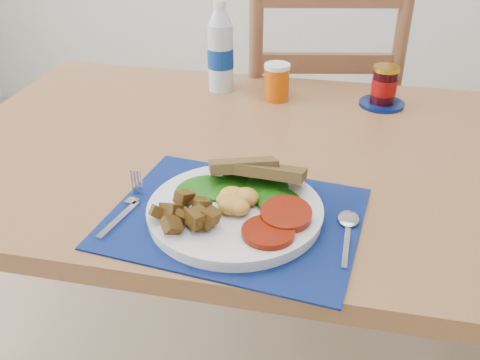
{
  "coord_description": "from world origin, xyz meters",
  "views": [
    {
      "loc": [
        0.17,
        -0.82,
        1.28
      ],
      "look_at": [
        0.0,
        -0.04,
        0.8
      ],
      "focal_mm": 40.0,
      "sensor_mm": 36.0,
      "label": 1
    }
  ],
  "objects_px": {
    "water_bottle": "(220,52)",
    "juice_glass": "(277,83)",
    "breakfast_plate": "(231,207)",
    "chair_far": "(317,101)",
    "jam_on_saucer": "(384,89)"
  },
  "relations": [
    {
      "from": "chair_far",
      "to": "water_bottle",
      "type": "bearing_deg",
      "value": 37.93
    },
    {
      "from": "chair_far",
      "to": "water_bottle",
      "type": "height_order",
      "value": "chair_far"
    },
    {
      "from": "chair_far",
      "to": "juice_glass",
      "type": "xyz_separation_m",
      "value": [
        -0.09,
        -0.33,
        0.17
      ]
    },
    {
      "from": "breakfast_plate",
      "to": "juice_glass",
      "type": "height_order",
      "value": "juice_glass"
    },
    {
      "from": "chair_far",
      "to": "jam_on_saucer",
      "type": "bearing_deg",
      "value": 108.8
    },
    {
      "from": "breakfast_plate",
      "to": "jam_on_saucer",
      "type": "height_order",
      "value": "jam_on_saucer"
    },
    {
      "from": "chair_far",
      "to": "juice_glass",
      "type": "bearing_deg",
      "value": 63.62
    },
    {
      "from": "breakfast_plate",
      "to": "chair_far",
      "type": "bearing_deg",
      "value": 74.64
    },
    {
      "from": "water_bottle",
      "to": "chair_far",
      "type": "bearing_deg",
      "value": 49.47
    },
    {
      "from": "breakfast_plate",
      "to": "water_bottle",
      "type": "height_order",
      "value": "water_bottle"
    },
    {
      "from": "water_bottle",
      "to": "juice_glass",
      "type": "distance_m",
      "value": 0.17
    },
    {
      "from": "water_bottle",
      "to": "juice_glass",
      "type": "bearing_deg",
      "value": -14.57
    },
    {
      "from": "chair_far",
      "to": "jam_on_saucer",
      "type": "xyz_separation_m",
      "value": [
        0.18,
        -0.31,
        0.17
      ]
    },
    {
      "from": "chair_far",
      "to": "water_bottle",
      "type": "distance_m",
      "value": 0.44
    },
    {
      "from": "water_bottle",
      "to": "jam_on_saucer",
      "type": "xyz_separation_m",
      "value": [
        0.43,
        -0.02,
        -0.06
      ]
    }
  ]
}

